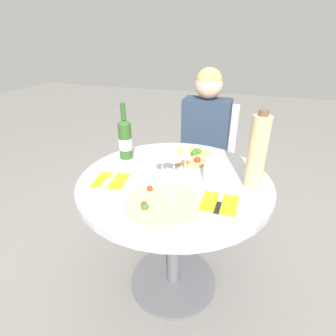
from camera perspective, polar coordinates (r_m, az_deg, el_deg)
name	(u,v)px	position (r m, az deg, el deg)	size (l,w,h in m)	color
ground_plane	(173,281)	(1.77, 1.14, -23.33)	(12.00, 12.00, 0.00)	gray
dining_table	(174,204)	(1.38, 1.36, -7.85)	(0.95, 0.95, 0.73)	slate
chair_behind_diner	(205,163)	(2.15, 8.05, 1.05)	(0.43, 0.43, 0.89)	silver
seated_diner	(202,158)	(1.98, 7.49, 2.22)	(0.33, 0.40, 1.17)	#28384C
pizza_large	(162,201)	(1.10, -1.23, -7.30)	(0.31, 0.31, 0.05)	#E5C17F
pizza_small_far	(191,156)	(1.50, 5.10, 2.57)	(0.25, 0.25, 0.05)	tan
wine_bottle	(125,139)	(1.49, -9.31, 6.30)	(0.07, 0.07, 0.31)	#2D5623
tall_carafe	(257,152)	(1.22, 18.87, 3.32)	(0.08, 0.08, 0.36)	tan
sugar_shaker	(211,170)	(1.26, 9.32, -0.41)	(0.07, 0.07, 0.12)	silver
wine_glass_back_left	(167,150)	(1.33, -0.30, 3.84)	(0.07, 0.07, 0.15)	silver
wine_glass_front_left	(162,155)	(1.27, -1.30, 2.86)	(0.07, 0.07, 0.15)	silver
wine_glass_center	(174,155)	(1.29, 1.32, 2.89)	(0.08, 0.08, 0.14)	silver
wine_glass_back_right	(186,152)	(1.30, 3.87, 3.55)	(0.06, 0.06, 0.15)	silver
place_setting_left	(110,180)	(1.29, -12.45, -2.65)	(0.17, 0.19, 0.01)	gold
place_setting_right	(219,203)	(1.12, 11.08, -7.51)	(0.15, 0.19, 0.01)	gold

